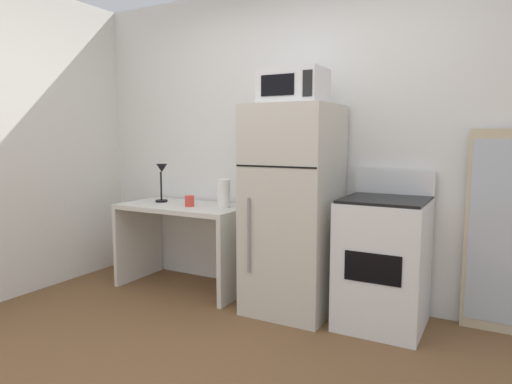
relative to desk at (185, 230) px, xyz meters
The scene contains 9 objects.
wall_back_white 1.36m from the desk, 19.65° to the left, with size 5.00×0.10×2.60m, color white.
desk is the anchor object (origin of this frame).
desk_lamp 0.54m from the desk, behind, with size 0.14×0.12×0.35m.
paper_towel_roll 0.53m from the desk, ahead, with size 0.11×0.11×0.24m, color white.
coffee_mug 0.30m from the desk, 30.81° to the right, with size 0.08×0.08×0.10m, color #D83F33.
refrigerator 1.09m from the desk, ahead, with size 0.63×0.68×1.58m.
microwave 1.59m from the desk, ahead, with size 0.46×0.35×0.26m.
oven_range 1.75m from the desk, ahead, with size 0.58×0.61×1.10m.
leaning_mirror 2.48m from the desk, ahead, with size 0.44×0.03×1.40m.
Camera 1 is at (1.39, -1.83, 1.34)m, focal length 31.56 mm.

